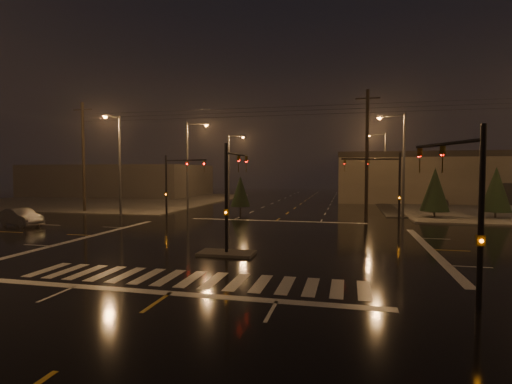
% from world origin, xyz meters
% --- Properties ---
extents(ground, '(140.00, 140.00, 0.00)m').
position_xyz_m(ground, '(0.00, 0.00, 0.00)').
color(ground, black).
rests_on(ground, ground).
extents(sidewalk_nw, '(36.00, 36.00, 0.12)m').
position_xyz_m(sidewalk_nw, '(-30.00, 30.00, 0.06)').
color(sidewalk_nw, '#44413C').
rests_on(sidewalk_nw, ground).
extents(median_island, '(3.00, 1.60, 0.15)m').
position_xyz_m(median_island, '(0.00, -4.00, 0.07)').
color(median_island, '#44413C').
rests_on(median_island, ground).
extents(crosswalk, '(15.00, 2.60, 0.01)m').
position_xyz_m(crosswalk, '(0.00, -9.00, 0.01)').
color(crosswalk, beige).
rests_on(crosswalk, ground).
extents(stop_bar_near, '(16.00, 0.50, 0.01)m').
position_xyz_m(stop_bar_near, '(0.00, -11.00, 0.01)').
color(stop_bar_near, beige).
rests_on(stop_bar_near, ground).
extents(stop_bar_far, '(16.00, 0.50, 0.01)m').
position_xyz_m(stop_bar_far, '(0.00, 11.00, 0.01)').
color(stop_bar_far, beige).
rests_on(stop_bar_far, ground).
extents(commercial_block, '(30.00, 18.00, 5.60)m').
position_xyz_m(commercial_block, '(-35.00, 42.00, 2.80)').
color(commercial_block, '#45403C').
rests_on(commercial_block, ground).
extents(signal_mast_median, '(0.25, 4.59, 6.00)m').
position_xyz_m(signal_mast_median, '(0.00, -3.07, 3.75)').
color(signal_mast_median, black).
rests_on(signal_mast_median, ground).
extents(signal_mast_ne, '(4.84, 1.86, 6.00)m').
position_xyz_m(signal_mast_ne, '(9.50, 10.14, 3.79)').
color(signal_mast_ne, black).
rests_on(signal_mast_ne, ground).
extents(signal_mast_nw, '(4.84, 1.86, 6.00)m').
position_xyz_m(signal_mast_nw, '(-9.50, 10.14, 3.79)').
color(signal_mast_nw, black).
rests_on(signal_mast_nw, ground).
extents(signal_mast_se, '(1.55, 3.87, 6.00)m').
position_xyz_m(signal_mast_se, '(10.23, -9.75, 3.71)').
color(signal_mast_se, black).
rests_on(signal_mast_se, ground).
extents(streetlight_1, '(2.77, 0.32, 10.00)m').
position_xyz_m(streetlight_1, '(-11.18, 18.00, 5.80)').
color(streetlight_1, '#38383A').
rests_on(streetlight_1, ground).
extents(streetlight_2, '(2.77, 0.32, 10.00)m').
position_xyz_m(streetlight_2, '(-11.18, 34.00, 5.80)').
color(streetlight_2, '#38383A').
rests_on(streetlight_2, ground).
extents(streetlight_3, '(2.77, 0.32, 10.00)m').
position_xyz_m(streetlight_3, '(11.18, 16.00, 5.80)').
color(streetlight_3, '#38383A').
rests_on(streetlight_3, ground).
extents(streetlight_4, '(2.77, 0.32, 10.00)m').
position_xyz_m(streetlight_4, '(11.18, 36.00, 5.80)').
color(streetlight_4, '#38383A').
rests_on(streetlight_4, ground).
extents(streetlight_5, '(0.32, 2.77, 10.00)m').
position_xyz_m(streetlight_5, '(-16.00, 11.18, 5.80)').
color(streetlight_5, '#38383A').
rests_on(streetlight_5, ground).
extents(utility_pole_0, '(2.20, 0.32, 12.00)m').
position_xyz_m(utility_pole_0, '(-22.00, 14.00, 6.13)').
color(utility_pole_0, black).
rests_on(utility_pole_0, ground).
extents(utility_pole_1, '(2.20, 0.32, 12.00)m').
position_xyz_m(utility_pole_1, '(8.00, 14.00, 6.13)').
color(utility_pole_1, black).
rests_on(utility_pole_1, ground).
extents(conifer_0, '(2.65, 2.65, 4.85)m').
position_xyz_m(conifer_0, '(14.40, 16.40, 2.77)').
color(conifer_0, black).
rests_on(conifer_0, ground).
extents(conifer_1, '(2.71, 2.71, 4.94)m').
position_xyz_m(conifer_1, '(19.90, 17.18, 2.82)').
color(conifer_1, black).
rests_on(conifer_1, ground).
extents(conifer_3, '(2.10, 2.10, 3.98)m').
position_xyz_m(conifer_3, '(-5.01, 17.08, 2.34)').
color(conifer_3, black).
rests_on(conifer_3, ground).
extents(car_parked, '(2.50, 5.11, 1.68)m').
position_xyz_m(car_parked, '(17.53, 31.68, 0.84)').
color(car_parked, black).
rests_on(car_parked, ground).
extents(car_crossing, '(4.64, 2.84, 1.44)m').
position_xyz_m(car_crossing, '(-19.84, 2.99, 0.72)').
color(car_crossing, '#515458').
rests_on(car_crossing, ground).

